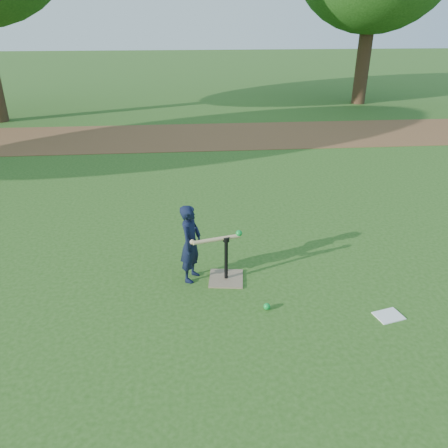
{
  "coord_description": "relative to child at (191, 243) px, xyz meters",
  "views": [
    {
      "loc": [
        -0.16,
        -4.57,
        3.1
      ],
      "look_at": [
        0.3,
        0.48,
        0.65
      ],
      "focal_mm": 35.0,
      "sensor_mm": 36.0,
      "label": 1
    }
  ],
  "objects": [
    {
      "name": "dirt_strip",
      "position": [
        0.14,
        7.25,
        -0.51
      ],
      "size": [
        24.0,
        3.0,
        0.01
      ],
      "primitive_type": "cube",
      "color": "brown",
      "rests_on": "ground"
    },
    {
      "name": "wiffle_ball_ground",
      "position": [
        0.85,
        -0.74,
        -0.47
      ],
      "size": [
        0.08,
        0.08,
        0.08
      ],
      "primitive_type": "sphere",
      "color": "#0D9832",
      "rests_on": "ground"
    },
    {
      "name": "clipboard",
      "position": [
        2.21,
        -1.0,
        -0.51
      ],
      "size": [
        0.35,
        0.3,
        0.01
      ],
      "primitive_type": "cube",
      "rotation": [
        0.0,
        0.0,
        0.25
      ],
      "color": "white",
      "rests_on": "ground"
    },
    {
      "name": "ground",
      "position": [
        0.14,
        -0.25,
        -0.51
      ],
      "size": [
        80.0,
        80.0,
        0.0
      ],
      "primitive_type": "plane",
      "color": "#285116",
      "rests_on": "ground"
    },
    {
      "name": "child",
      "position": [
        0.0,
        0.0,
        0.0
      ],
      "size": [
        0.37,
        0.44,
        1.03
      ],
      "primitive_type": "imported",
      "rotation": [
        0.0,
        0.0,
        1.17
      ],
      "color": "black",
      "rests_on": "ground"
    },
    {
      "name": "swing_action",
      "position": [
        0.35,
        -0.08,
        0.09
      ],
      "size": [
        0.66,
        0.21,
        0.11
      ],
      "color": "tan",
      "rests_on": "ground"
    },
    {
      "name": "batting_tee",
      "position": [
        0.44,
        -0.07,
        -0.4
      ],
      "size": [
        0.48,
        0.48,
        0.61
      ],
      "color": "#887156",
      "rests_on": "ground"
    }
  ]
}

